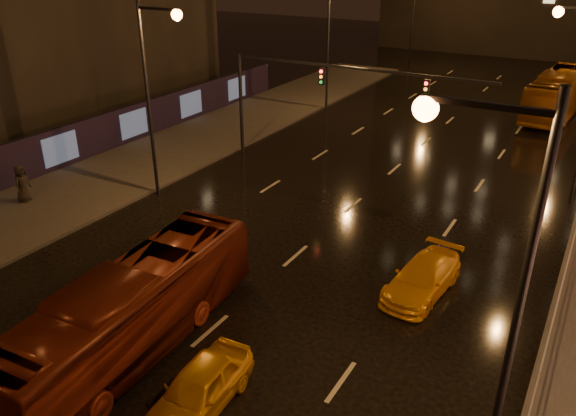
{
  "coord_description": "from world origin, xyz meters",
  "views": [
    {
      "loc": [
        10.29,
        -8.28,
        12.07
      ],
      "look_at": [
        -0.03,
        9.42,
        2.5
      ],
      "focal_mm": 35.0,
      "sensor_mm": 36.0,
      "label": 1
    }
  ],
  "objects_px": {
    "taxi_near": "(199,389)",
    "taxi_far": "(422,278)",
    "bus_red": "(132,312)",
    "bus_curb": "(558,93)",
    "pedestrian_c": "(22,183)"
  },
  "relations": [
    {
      "from": "taxi_near",
      "to": "taxi_far",
      "type": "relative_size",
      "value": 0.91
    },
    {
      "from": "bus_red",
      "to": "bus_curb",
      "type": "distance_m",
      "value": 38.6
    },
    {
      "from": "taxi_far",
      "to": "pedestrian_c",
      "type": "bearing_deg",
      "value": -167.7
    },
    {
      "from": "pedestrian_c",
      "to": "taxi_far",
      "type": "bearing_deg",
      "value": -101.03
    },
    {
      "from": "bus_red",
      "to": "taxi_near",
      "type": "xyz_separation_m",
      "value": [
        3.44,
        -1.0,
        -0.8
      ]
    },
    {
      "from": "bus_curb",
      "to": "taxi_far",
      "type": "xyz_separation_m",
      "value": [
        -1.1,
        -29.73,
        -1.04
      ]
    },
    {
      "from": "bus_curb",
      "to": "taxi_far",
      "type": "height_order",
      "value": "bus_curb"
    },
    {
      "from": "taxi_near",
      "to": "bus_curb",
      "type": "bearing_deg",
      "value": 79.65
    },
    {
      "from": "bus_red",
      "to": "bus_curb",
      "type": "relative_size",
      "value": 0.88
    },
    {
      "from": "bus_curb",
      "to": "taxi_far",
      "type": "bearing_deg",
      "value": -87.94
    },
    {
      "from": "taxi_near",
      "to": "pedestrian_c",
      "type": "distance_m",
      "value": 17.97
    },
    {
      "from": "taxi_near",
      "to": "pedestrian_c",
      "type": "xyz_separation_m",
      "value": [
        -16.68,
        6.69,
        0.43
      ]
    },
    {
      "from": "taxi_far",
      "to": "pedestrian_c",
      "type": "height_order",
      "value": "pedestrian_c"
    },
    {
      "from": "pedestrian_c",
      "to": "bus_red",
      "type": "bearing_deg",
      "value": -130.79
    },
    {
      "from": "taxi_near",
      "to": "pedestrian_c",
      "type": "bearing_deg",
      "value": 154.72
    }
  ]
}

